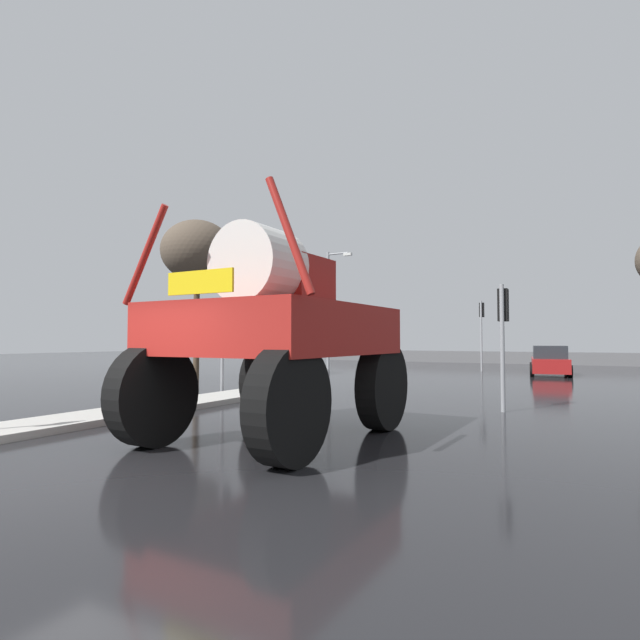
{
  "coord_description": "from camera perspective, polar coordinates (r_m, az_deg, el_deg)",
  "views": [
    {
      "loc": [
        6.19,
        -4.38,
        1.83
      ],
      "look_at": [
        1.09,
        4.96,
        2.24
      ],
      "focal_mm": 28.47,
      "sensor_mm": 36.0,
      "label": 1
    }
  ],
  "objects": [
    {
      "name": "ground_plane",
      "position": [
        23.29,
        13.21,
        -6.66
      ],
      "size": [
        120.0,
        120.0,
        0.0
      ],
      "primitive_type": "plane",
      "color": "black"
    },
    {
      "name": "median_island",
      "position": [
        13.72,
        -18.52,
        -9.45
      ],
      "size": [
        1.58,
        10.21,
        0.15
      ],
      "primitive_type": "cube",
      "color": "#B2AFA8",
      "rests_on": "ground"
    },
    {
      "name": "oversize_sprayer",
      "position": [
        9.55,
        -4.89,
        -1.61
      ],
      "size": [
        3.91,
        5.28,
        4.22
      ],
      "rotation": [
        0.0,
        0.0,
        1.55
      ],
      "color": "black",
      "rests_on": "ground"
    },
    {
      "name": "sedan_ahead",
      "position": [
        28.55,
        24.41,
        -4.26
      ],
      "size": [
        2.25,
        4.27,
        1.52
      ],
      "rotation": [
        0.0,
        0.0,
        1.69
      ],
      "color": "maroon",
      "rests_on": "ground"
    },
    {
      "name": "traffic_signal_near_left",
      "position": [
        17.67,
        -10.57,
        1.66
      ],
      "size": [
        0.24,
        0.54,
        4.13
      ],
      "color": "gray",
      "rests_on": "ground"
    },
    {
      "name": "traffic_signal_near_right",
      "position": [
        13.85,
        19.88,
        0.1
      ],
      "size": [
        0.24,
        0.54,
        3.24
      ],
      "color": "gray",
      "rests_on": "ground"
    },
    {
      "name": "traffic_signal_far_left",
      "position": [
        32.49,
        7.8,
        -0.96
      ],
      "size": [
        0.24,
        0.55,
        3.47
      ],
      "color": "gray",
      "rests_on": "ground"
    },
    {
      "name": "traffic_signal_far_right",
      "position": [
        30.94,
        17.71,
        0.01
      ],
      "size": [
        0.24,
        0.55,
        4.08
      ],
      "color": "gray",
      "rests_on": "ground"
    },
    {
      "name": "streetlight_far_left",
      "position": [
        31.33,
        1.13,
        1.85
      ],
      "size": [
        1.7,
        0.24,
        7.27
      ],
      "color": "gray",
      "rests_on": "ground"
    },
    {
      "name": "bare_tree_left",
      "position": [
        25.08,
        -13.64,
        7.49
      ],
      "size": [
        3.41,
        3.41,
        7.52
      ],
      "color": "#473828",
      "rests_on": "ground"
    },
    {
      "name": "roadside_barrier",
      "position": [
        41.16,
        20.0,
        -4.0
      ],
      "size": [
        29.81,
        0.24,
        0.9
      ],
      "primitive_type": "cube",
      "color": "#59595B",
      "rests_on": "ground"
    }
  ]
}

